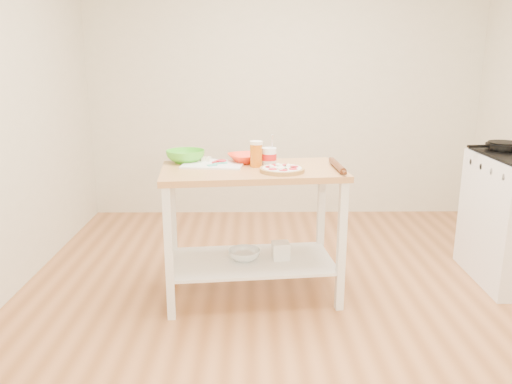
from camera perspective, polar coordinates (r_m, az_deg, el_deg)
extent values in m
cube|color=#B57243|center=(3.33, 5.64, -13.77)|extent=(4.00, 4.50, 0.02)
cube|color=beige|center=(5.19, 3.32, 12.16)|extent=(4.00, 0.02, 2.70)
cube|color=beige|center=(0.77, 26.35, -3.54)|extent=(4.00, 0.02, 2.70)
cube|color=tan|center=(3.26, -0.46, 2.39)|extent=(1.23, 0.76, 0.04)
cube|color=white|center=(3.45, -0.44, -7.89)|extent=(1.15, 0.69, 0.02)
cube|color=white|center=(3.12, -9.92, -7.08)|extent=(0.05, 0.05, 0.86)
cube|color=white|center=(3.63, -9.46, -3.88)|extent=(0.05, 0.05, 0.86)
cube|color=white|center=(3.23, 9.74, -6.26)|extent=(0.05, 0.05, 0.86)
cube|color=white|center=(3.73, 7.41, -3.30)|extent=(0.05, 0.05, 0.86)
cylinder|color=black|center=(4.12, 26.58, 4.76)|extent=(0.27, 0.27, 0.03)
cube|color=black|center=(4.01, 24.07, 4.81)|extent=(0.17, 0.04, 0.02)
cylinder|color=tan|center=(3.15, 3.00, 2.47)|extent=(0.28, 0.28, 0.02)
cylinder|color=tan|center=(3.15, 3.00, 2.68)|extent=(0.28, 0.28, 0.01)
cylinder|color=white|center=(3.15, 3.00, 2.70)|extent=(0.25, 0.25, 0.01)
cylinder|color=red|center=(3.17, 4.39, 2.90)|extent=(0.05, 0.05, 0.01)
cylinder|color=red|center=(3.22, 3.50, 3.09)|extent=(0.05, 0.05, 0.01)
cylinder|color=red|center=(3.21, 2.25, 3.08)|extent=(0.05, 0.05, 0.01)
cylinder|color=red|center=(3.16, 1.55, 2.88)|extent=(0.05, 0.05, 0.01)
cylinder|color=red|center=(3.09, 1.92, 2.62)|extent=(0.05, 0.05, 0.01)
cylinder|color=red|center=(3.07, 3.14, 2.51)|extent=(0.05, 0.05, 0.01)
cylinder|color=red|center=(3.10, 4.25, 2.64)|extent=(0.05, 0.05, 0.01)
sphere|color=white|center=(3.18, 3.73, 2.95)|extent=(0.03, 0.03, 0.03)
sphere|color=white|center=(3.20, 2.51, 3.04)|extent=(0.03, 0.03, 0.03)
sphere|color=white|center=(3.14, 1.83, 2.81)|extent=(0.03, 0.03, 0.03)
sphere|color=white|center=(3.08, 2.76, 2.57)|extent=(0.03, 0.03, 0.03)
plane|color=#185614|center=(3.15, 4.16, 2.87)|extent=(0.02, 0.02, 0.00)
plane|color=#185614|center=(3.18, 3.36, 3.01)|extent=(0.03, 0.03, 0.00)
plane|color=#185614|center=(3.19, 2.46, 3.05)|extent=(0.03, 0.03, 0.00)
plane|color=#185614|center=(3.14, 1.49, 2.88)|extent=(0.02, 0.02, 0.00)
plane|color=#185614|center=(3.10, 2.56, 2.70)|extent=(0.03, 0.03, 0.00)
plane|color=#185614|center=(3.11, 3.44, 2.73)|extent=(0.03, 0.03, 0.00)
plane|color=#185614|center=(3.15, 4.38, 2.87)|extent=(0.02, 0.02, 0.00)
plane|color=#185614|center=(3.19, 3.39, 3.03)|extent=(0.03, 0.03, 0.00)
cube|color=white|center=(3.37, -4.88, 3.18)|extent=(0.43, 0.35, 0.01)
cube|color=#F4EACC|center=(3.45, -6.62, 3.74)|extent=(0.03, 0.03, 0.02)
cube|color=#F4EACC|center=(3.45, -6.05, 3.73)|extent=(0.03, 0.03, 0.02)
cube|color=#F4EACC|center=(3.44, -5.48, 3.72)|extent=(0.03, 0.03, 0.02)
cube|color=#F4EACC|center=(3.49, -6.49, 3.85)|extent=(0.03, 0.03, 0.02)
cube|color=#F4EACC|center=(3.48, -5.93, 3.84)|extent=(0.03, 0.03, 0.02)
cube|color=#F4EACC|center=(3.47, -5.36, 3.83)|extent=(0.03, 0.03, 0.02)
cylinder|color=red|center=(3.38, -4.49, 3.41)|extent=(0.07, 0.07, 0.01)
cylinder|color=red|center=(3.37, -4.24, 3.50)|extent=(0.07, 0.07, 0.01)
cylinder|color=red|center=(3.37, -3.99, 3.60)|extent=(0.07, 0.07, 0.01)
cube|color=#42C4A6|center=(3.29, -5.03, 3.07)|extent=(0.07, 0.06, 0.01)
cylinder|color=#42C4A6|center=(3.34, -4.09, 3.29)|extent=(0.09, 0.06, 0.01)
cube|color=silver|center=(3.51, -6.10, 3.75)|extent=(0.17, 0.09, 0.00)
cube|color=black|center=(3.46, -8.10, 3.62)|extent=(0.10, 0.06, 0.01)
imported|color=#FF3211|center=(3.44, -1.11, 3.90)|extent=(0.32, 0.32, 0.06)
imported|color=#4FC42A|center=(3.48, -8.06, 4.08)|extent=(0.27, 0.27, 0.08)
cylinder|color=orange|center=(3.29, 0.02, 4.19)|extent=(0.08, 0.08, 0.15)
cylinder|color=white|center=(3.28, 0.02, 5.65)|extent=(0.09, 0.09, 0.02)
cylinder|color=white|center=(3.33, 1.50, 4.05)|extent=(0.10, 0.10, 0.12)
cylinder|color=red|center=(3.33, 1.50, 4.05)|extent=(0.10, 0.10, 0.04)
cylinder|color=silver|center=(3.31, 1.86, 5.62)|extent=(0.01, 0.06, 0.12)
cylinder|color=#5B2C14|center=(3.27, 9.27, 2.96)|extent=(0.06, 0.36, 0.04)
imported|color=silver|center=(3.44, -1.35, -7.17)|extent=(0.27, 0.27, 0.07)
cube|color=white|center=(3.45, 2.84, -6.68)|extent=(0.13, 0.13, 0.12)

